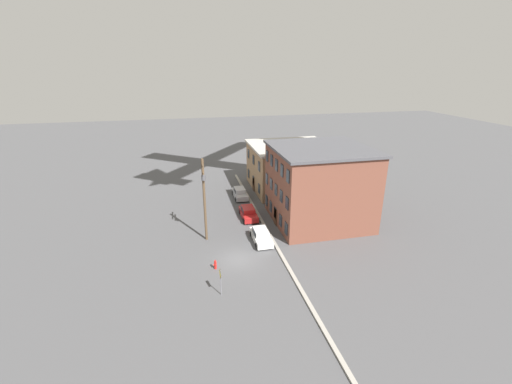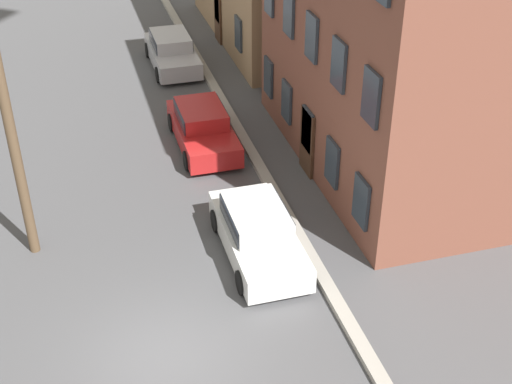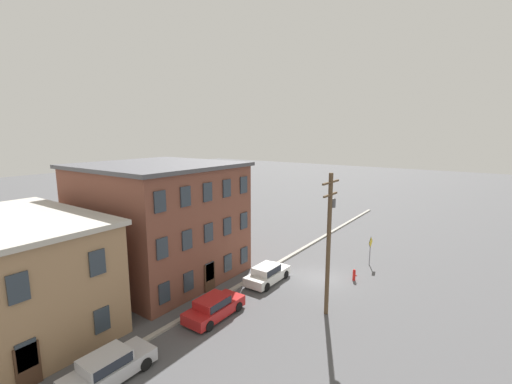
# 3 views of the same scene
# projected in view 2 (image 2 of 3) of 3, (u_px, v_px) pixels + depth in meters

# --- Properties ---
(ground_plane) EXTENTS (200.00, 200.00, 0.00)m
(ground_plane) POSITION_uv_depth(u_px,v_px,m) (165.00, 355.00, 16.62)
(ground_plane) COLOR #4C4C4F
(kerb_strip) EXTENTS (56.00, 0.36, 0.16)m
(kerb_strip) POSITION_uv_depth(u_px,v_px,m) (345.00, 317.00, 17.62)
(kerb_strip) COLOR #9E998E
(kerb_strip) RESTS_ON ground_plane
(apartment_midblock) EXTENTS (11.44, 11.57, 9.59)m
(apartment_midblock) POSITION_uv_depth(u_px,v_px,m) (479.00, 15.00, 22.41)
(apartment_midblock) COLOR brown
(apartment_midblock) RESTS_ON ground_plane
(car_silver) EXTENTS (4.40, 1.92, 1.43)m
(car_silver) POSITION_uv_depth(u_px,v_px,m) (172.00, 50.00, 30.89)
(car_silver) COLOR #B7B7BC
(car_silver) RESTS_ON ground_plane
(car_red) EXTENTS (4.40, 1.92, 1.43)m
(car_red) POSITION_uv_depth(u_px,v_px,m) (202.00, 126.00, 24.84)
(car_red) COLOR #B21E1E
(car_red) RESTS_ON ground_plane
(car_white) EXTENTS (4.40, 1.92, 1.43)m
(car_white) POSITION_uv_depth(u_px,v_px,m) (258.00, 231.00, 19.55)
(car_white) COLOR silver
(car_white) RESTS_ON ground_plane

